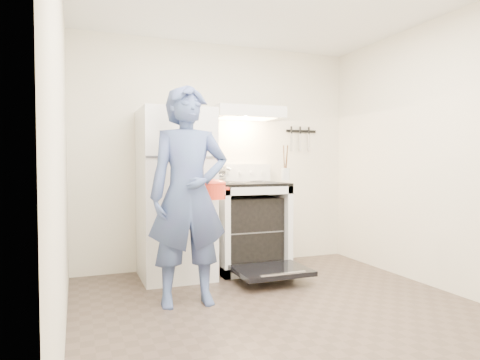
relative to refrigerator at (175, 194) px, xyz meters
name	(u,v)px	position (x,y,z in m)	size (l,w,h in m)	color
floor	(294,317)	(0.58, -1.45, -0.85)	(3.60, 3.60, 0.00)	#4B3C33
back_wall	(219,155)	(0.58, 0.35, 0.40)	(3.20, 0.02, 2.50)	beige
refrigerator	(175,194)	(0.00, 0.00, 0.00)	(0.70, 0.70, 1.70)	white
stove_body	(248,227)	(0.81, 0.02, -0.39)	(0.76, 0.65, 0.92)	white
cooktop	(248,184)	(0.81, 0.02, 0.09)	(0.76, 0.65, 0.03)	black
backsplash	(239,173)	(0.81, 0.31, 0.20)	(0.76, 0.07, 0.20)	white
oven_door	(272,271)	(0.81, -0.57, -0.72)	(0.70, 0.54, 0.04)	black
oven_rack	(248,229)	(0.81, 0.02, -0.41)	(0.60, 0.52, 0.01)	slate
range_hood	(246,113)	(0.81, 0.10, 0.86)	(0.76, 0.50, 0.12)	white
knife_strip	(301,131)	(1.63, 0.33, 0.70)	(0.40, 0.02, 0.03)	black
pizza_stone	(245,229)	(0.75, -0.01, -0.40)	(0.34, 0.34, 0.02)	#8C6851
tea_kettle	(218,169)	(0.54, 0.24, 0.25)	(0.25, 0.20, 0.30)	silver
utensil_jar	(286,174)	(1.13, -0.24, 0.20)	(0.09, 0.09, 0.13)	silver
person	(189,196)	(-0.08, -0.87, 0.05)	(0.65, 0.43, 1.79)	#39557C
dutch_oven	(209,191)	(0.17, -0.62, 0.06)	(0.37, 0.30, 0.24)	red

